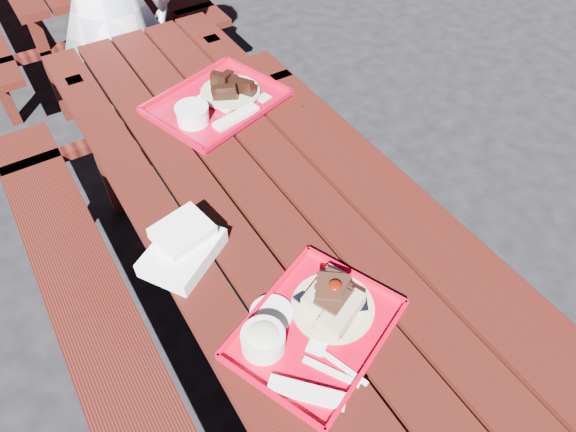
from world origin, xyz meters
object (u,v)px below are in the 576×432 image
object	(u,v)px
picnic_table_near	(264,240)
near_tray	(309,322)
person	(107,8)
far_tray	(216,102)

from	to	relation	value
picnic_table_near	near_tray	world-z (taller)	near_tray
near_tray	person	bearing A→B (deg)	86.81
picnic_table_near	far_tray	distance (m)	0.55
near_tray	far_tray	bearing A→B (deg)	77.02
picnic_table_near	far_tray	xyz separation A→B (m)	(0.10, 0.50, 0.21)
near_tray	person	xyz separation A→B (m)	(0.10, 1.79, 0.03)
person	far_tray	bearing A→B (deg)	118.21
far_tray	person	bearing A→B (deg)	97.97
person	picnic_table_near	bearing A→B (deg)	111.17
far_tray	person	xyz separation A→B (m)	(-0.12, 0.84, 0.04)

